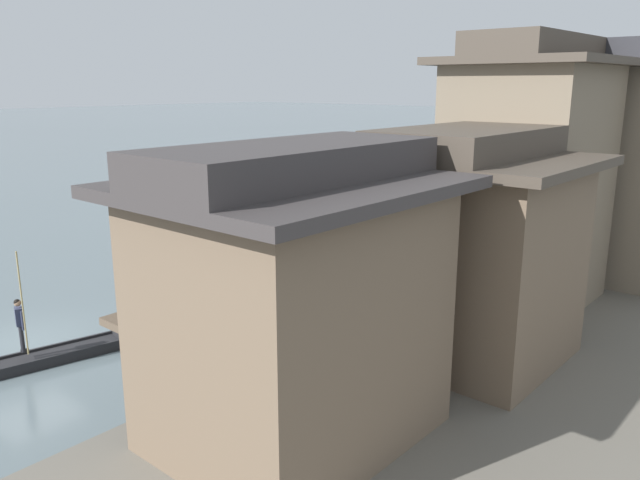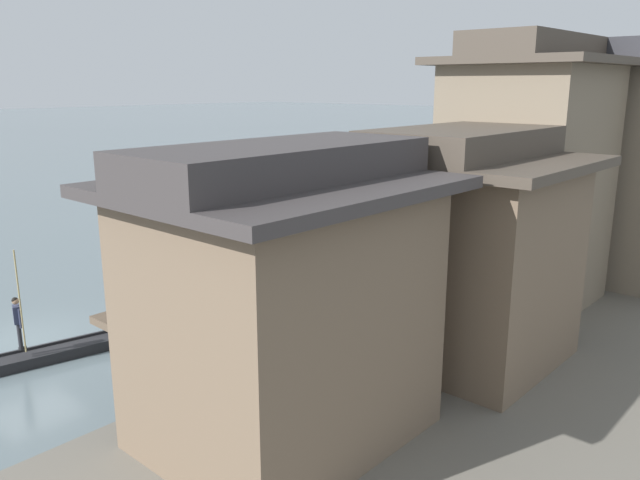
# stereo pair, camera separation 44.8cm
# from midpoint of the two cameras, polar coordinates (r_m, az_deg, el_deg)

# --- Properties ---
(ground_plane) EXTENTS (400.00, 400.00, 0.00)m
(ground_plane) POSITION_cam_midpoint_polar(r_m,az_deg,el_deg) (22.02, -25.47, -8.52)
(ground_plane) COLOR slate
(boat_foreground_poled) EXTENTS (1.84, 4.61, 0.48)m
(boat_foreground_poled) POSITION_cam_midpoint_polar(r_m,az_deg,el_deg) (20.41, -23.65, -9.60)
(boat_foreground_poled) COLOR #232326
(boat_foreground_poled) RESTS_ON ground
(boatman_person) EXTENTS (0.56, 0.33, 3.04)m
(boatman_person) POSITION_cam_midpoint_polar(r_m,az_deg,el_deg) (19.79, -26.16, -6.48)
(boatman_person) COLOR black
(boatman_person) RESTS_ON boat_foreground_poled
(boat_moored_nearest) EXTENTS (2.49, 4.91, 0.42)m
(boat_moored_nearest) POSITION_cam_midpoint_polar(r_m,az_deg,el_deg) (63.51, 20.25, 6.08)
(boat_moored_nearest) COLOR #33281E
(boat_moored_nearest) RESTS_ON ground
(boat_moored_third) EXTENTS (2.35, 5.58, 0.52)m
(boat_moored_third) POSITION_cam_midpoint_polar(r_m,az_deg,el_deg) (51.26, 25.54, 3.91)
(boat_moored_third) COLOR #232326
(boat_moored_third) RESTS_ON ground
(boat_moored_far) EXTENTS (1.76, 4.22, 0.47)m
(boat_moored_far) POSITION_cam_midpoint_polar(r_m,az_deg,el_deg) (42.09, 20.91, 2.43)
(boat_moored_far) COLOR #232326
(boat_moored_far) RESTS_ON ground
(boat_midriver_drifting) EXTENTS (3.90, 2.56, 0.38)m
(boat_midriver_drifting) POSITION_cam_midpoint_polar(r_m,az_deg,el_deg) (66.41, 23.83, 6.06)
(boat_midriver_drifting) COLOR brown
(boat_midriver_drifting) RESTS_ON ground
(boat_midriver_upstream) EXTENTS (4.32, 1.19, 0.40)m
(boat_midriver_upstream) POSITION_cam_midpoint_polar(r_m,az_deg,el_deg) (35.85, 11.83, 1.14)
(boat_midriver_upstream) COLOR #423328
(boat_midriver_upstream) RESTS_ON ground
(boat_upstream_distant) EXTENTS (1.84, 4.98, 0.37)m
(boat_upstream_distant) POSITION_cam_midpoint_polar(r_m,az_deg,el_deg) (25.99, 8.48, -3.62)
(boat_upstream_distant) COLOR #232326
(boat_upstream_distant) RESTS_ON ground
(house_waterfront_nearest) EXTENTS (5.49, 6.25, 6.14)m
(house_waterfront_nearest) POSITION_cam_midpoint_polar(r_m,az_deg,el_deg) (12.74, -3.41, -5.41)
(house_waterfront_nearest) COLOR #75604C
(house_waterfront_nearest) RESTS_ON riverbank_right
(house_waterfront_second) EXTENTS (6.40, 5.47, 6.14)m
(house_waterfront_second) POSITION_cam_midpoint_polar(r_m,az_deg,el_deg) (17.26, 12.04, -0.49)
(house_waterfront_second) COLOR #75604C
(house_waterfront_second) RESTS_ON riverbank_right
(house_waterfront_tall) EXTENTS (5.34, 5.92, 8.74)m
(house_waterfront_tall) POSITION_cam_midpoint_polar(r_m,az_deg,el_deg) (21.88, 17.70, 5.65)
(house_waterfront_tall) COLOR #7F705B
(house_waterfront_tall) RESTS_ON riverbank_right
(house_waterfront_narrow) EXTENTS (7.12, 7.96, 8.74)m
(house_waterfront_narrow) POSITION_cam_midpoint_polar(r_m,az_deg,el_deg) (27.77, 24.89, 6.60)
(house_waterfront_narrow) COLOR gray
(house_waterfront_narrow) RESTS_ON riverbank_right
(mooring_post_dock_near) EXTENTS (0.20, 0.20, 0.91)m
(mooring_post_dock_near) POSITION_cam_midpoint_polar(r_m,az_deg,el_deg) (18.64, 0.73, -7.35)
(mooring_post_dock_near) COLOR #473828
(mooring_post_dock_near) RESTS_ON riverbank_right
(mooring_post_dock_mid) EXTENTS (0.20, 0.20, 0.98)m
(mooring_post_dock_mid) POSITION_cam_midpoint_polar(r_m,az_deg,el_deg) (23.37, 10.41, -3.04)
(mooring_post_dock_mid) COLOR #473828
(mooring_post_dock_mid) RESTS_ON riverbank_right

